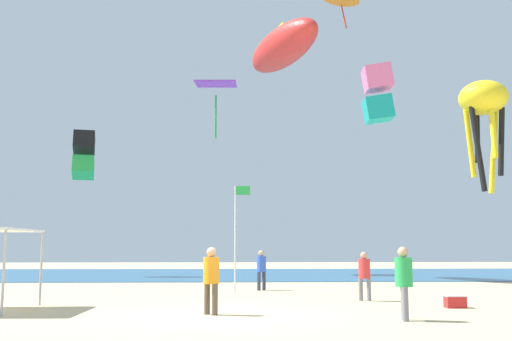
% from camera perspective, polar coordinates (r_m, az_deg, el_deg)
% --- Properties ---
extents(ground, '(110.00, 110.00, 0.10)m').
position_cam_1_polar(ground, '(15.48, -3.86, -13.98)').
color(ground, '#D1BA8C').
extents(ocean_strip, '(110.00, 18.39, 0.03)m').
position_cam_1_polar(ocean_strip, '(38.75, -2.76, -10.02)').
color(ocean_strip, '#28608C').
rests_on(ocean_strip, ground).
extents(person_near_tent, '(0.38, 0.37, 1.57)m').
position_cam_1_polar(person_near_tent, '(19.60, 10.49, -9.67)').
color(person_near_tent, slate).
rests_on(person_near_tent, ground).
extents(person_leftmost, '(0.38, 0.38, 1.60)m').
position_cam_1_polar(person_leftmost, '(24.06, 0.53, -9.33)').
color(person_leftmost, '#33384C').
rests_on(person_leftmost, ground).
extents(person_central, '(0.41, 0.45, 1.72)m').
position_cam_1_polar(person_central, '(14.52, 14.17, -10.00)').
color(person_central, slate).
rests_on(person_central, ground).
extents(person_rightmost, '(0.41, 0.41, 1.71)m').
position_cam_1_polar(person_rightmost, '(15.35, -4.38, -10.08)').
color(person_rightmost, brown).
rests_on(person_rightmost, ground).
extents(banner_flag, '(0.61, 0.06, 4.09)m').
position_cam_1_polar(banner_flag, '(22.75, -1.88, -5.67)').
color(banner_flag, silver).
rests_on(banner_flag, ground).
extents(cooler_box, '(0.57, 0.37, 0.35)m').
position_cam_1_polar(cooler_box, '(18.02, 18.79, -11.97)').
color(cooler_box, red).
rests_on(cooler_box, ground).
extents(kite_box_pink, '(1.17, 1.06, 2.23)m').
position_cam_1_polar(kite_box_pink, '(22.99, 11.75, 7.31)').
color(kite_box_pink, pink).
extents(kite_octopus_yellow, '(2.64, 2.64, 5.59)m').
position_cam_1_polar(kite_octopus_yellow, '(31.36, 21.24, 6.07)').
color(kite_octopus_yellow, yellow).
extents(kite_diamond_purple, '(2.86, 2.85, 3.91)m').
position_cam_1_polar(kite_diamond_purple, '(40.17, -3.91, 8.12)').
color(kite_diamond_purple, purple).
extents(kite_inflatable_red, '(5.04, 7.99, 2.91)m').
position_cam_1_polar(kite_inflatable_red, '(34.90, 2.61, 11.93)').
color(kite_inflatable_red, red).
extents(kite_box_black, '(1.54, 1.77, 3.00)m').
position_cam_1_polar(kite_box_black, '(37.38, -16.40, 1.45)').
color(kite_box_black, black).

